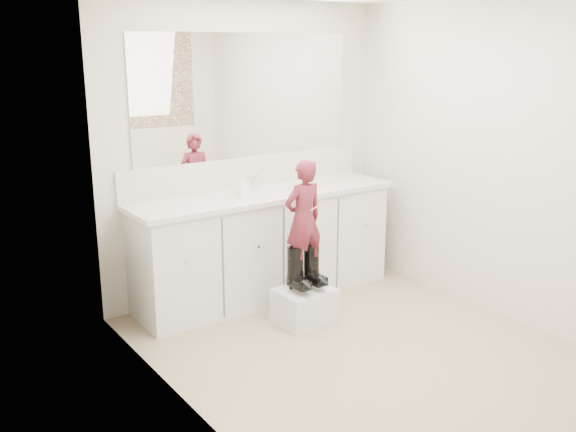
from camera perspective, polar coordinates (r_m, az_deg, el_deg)
floor at (r=4.57m, az=6.50°, el=-11.66°), size 3.00×3.00×0.00m
wall_back at (r=5.37m, az=-3.74°, el=5.89°), size 2.60×0.00×2.60m
wall_left at (r=3.47m, az=-9.30°, el=0.74°), size 0.00×3.00×3.00m
wall_right at (r=5.13m, az=17.96°, el=4.76°), size 0.00×3.00×3.00m
vanity_cabinet at (r=5.32m, az=-2.06°, el=-2.75°), size 2.20×0.55×0.85m
countertop at (r=5.19m, az=-2.02°, el=1.89°), size 2.28×0.58×0.04m
backsplash at (r=5.39m, az=-3.62°, el=3.93°), size 2.28×0.03×0.25m
mirror at (r=5.31m, az=-3.75°, el=10.57°), size 2.00×0.02×1.00m
faucet at (r=5.31m, az=-2.99°, el=2.95°), size 0.08×0.08×0.10m
cup at (r=5.38m, az=1.46°, el=3.09°), size 0.13×0.13×0.10m
soap_bottle at (r=5.03m, az=-4.07°, el=2.73°), size 0.09×0.10×0.18m
step_stool at (r=4.91m, az=1.48°, el=-7.97°), size 0.42×0.36×0.26m
boot_left at (r=4.77m, az=0.63°, el=-4.73°), size 0.13×0.23×0.34m
boot_right at (r=4.85m, az=2.08°, el=-4.39°), size 0.13×0.23×0.34m
toddler at (r=4.70m, az=1.39°, el=-0.29°), size 0.33×0.22×0.89m
toothbrush at (r=4.65m, az=2.67°, el=0.90°), size 0.14×0.02×0.06m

